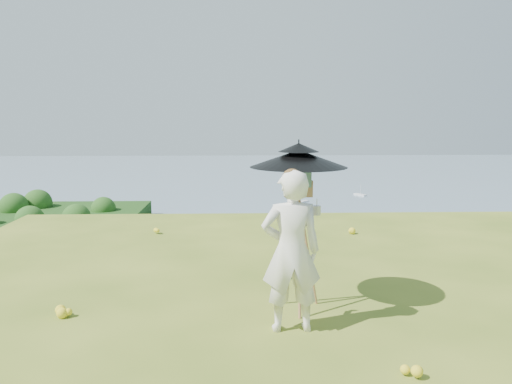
{
  "coord_description": "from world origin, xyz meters",
  "views": [
    {
      "loc": [
        -1.95,
        -4.81,
        2.32
      ],
      "look_at": [
        -1.68,
        3.36,
        1.07
      ],
      "focal_mm": 35.0,
      "sensor_mm": 36.0,
      "label": 1
    }
  ],
  "objects": [
    {
      "name": "harbor_town",
      "position": [
        0.0,
        75.0,
        -29.5
      ],
      "size": [
        110.0,
        22.0,
        5.0
      ],
      "primitive_type": null,
      "color": "white",
      "rests_on": "shoreline_tier"
    },
    {
      "name": "slope_trees",
      "position": [
        0.0,
        35.0,
        -15.0
      ],
      "size": [
        110.0,
        50.0,
        6.0
      ],
      "primitive_type": null,
      "color": "#194815",
      "rests_on": "forest_slope"
    },
    {
      "name": "moored_boats",
      "position": [
        -12.5,
        161.0,
        -33.65
      ],
      "size": [
        140.0,
        140.0,
        0.7
      ],
      "primitive_type": null,
      "color": "silver",
      "rests_on": "bay_water"
    },
    {
      "name": "bay_water",
      "position": [
        0.0,
        240.0,
        -34.0
      ],
      "size": [
        700.0,
        700.0,
        0.0
      ],
      "primitive_type": "plane",
      "color": "slate",
      "rests_on": "ground"
    },
    {
      "name": "sun_umbrella",
      "position": [
        -1.26,
        0.98,
        1.73
      ],
      "size": [
        1.16,
        1.16,
        0.64
      ],
      "primitive_type": null,
      "rotation": [
        0.0,
        0.0,
        -0.01
      ],
      "color": "black",
      "rests_on": "field_easel"
    },
    {
      "name": "painter_cap",
      "position": [
        -1.4,
        0.36,
        1.72
      ],
      "size": [
        0.21,
        0.25,
        0.1
      ],
      "primitive_type": null,
      "rotation": [
        0.0,
        0.0,
        0.02
      ],
      "color": "pink",
      "rests_on": "painter"
    },
    {
      "name": "painter",
      "position": [
        -1.4,
        0.36,
        0.88
      ],
      "size": [
        0.67,
        0.46,
        1.77
      ],
      "primitive_type": "imported",
      "rotation": [
        0.0,
        0.0,
        3.2
      ],
      "color": "silver",
      "rests_on": "ground"
    },
    {
      "name": "shoreline_tier",
      "position": [
        0.0,
        75.0,
        -36.0
      ],
      "size": [
        170.0,
        28.0,
        8.0
      ],
      "primitive_type": "cube",
      "color": "#666052",
      "rests_on": "bay_water"
    },
    {
      "name": "peninsula",
      "position": [
        -75.0,
        155.0,
        -29.0
      ],
      "size": [
        90.0,
        60.0,
        12.0
      ],
      "primitive_type": null,
      "color": "#1B390F",
      "rests_on": "bay_water"
    },
    {
      "name": "ground",
      "position": [
        0.0,
        0.0,
        0.0
      ],
      "size": [
        14.0,
        14.0,
        0.0
      ],
      "primitive_type": "plane",
      "color": "#526A1E",
      "rests_on": "ground"
    },
    {
      "name": "field_easel",
      "position": [
        -1.26,
        0.95,
        0.86
      ],
      "size": [
        0.7,
        0.7,
        1.72
      ],
      "primitive_type": null,
      "rotation": [
        0.0,
        0.0,
        0.08
      ],
      "color": "#9B6D41",
      "rests_on": "ground"
    },
    {
      "name": "wildflowers",
      "position": [
        0.0,
        0.25,
        0.06
      ],
      "size": [
        10.0,
        10.5,
        0.12
      ],
      "primitive_type": null,
      "color": "yellow",
      "rests_on": "ground"
    }
  ]
}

